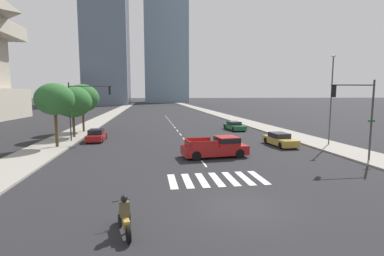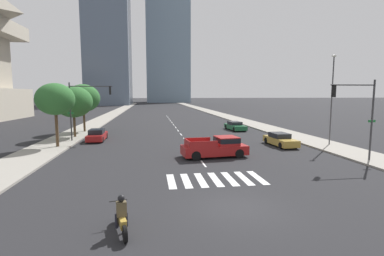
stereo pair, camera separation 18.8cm
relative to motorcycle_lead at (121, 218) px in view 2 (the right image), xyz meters
The scene contains 16 objects.
ground_plane 5.31m from the motorcycle_lead, 18.45° to the left, with size 800.00×800.00×0.00m, color #232326.
sidewalk_east 36.76m from the motorcycle_lead, 59.51° to the left, with size 4.00×260.00×0.15m, color gray.
sidewalk_west 32.83m from the motorcycle_lead, 105.26° to the left, with size 4.00×260.00×0.15m, color gray.
crosswalk_near 7.92m from the motorcycle_lead, 50.70° to the left, with size 5.85×2.97×0.01m.
lane_divider_center 34.49m from the motorcycle_lead, 81.65° to the left, with size 0.14×50.00×0.01m.
motorcycle_lead is the anchor object (origin of this frame).
pickup_truck 13.99m from the motorcycle_lead, 61.89° to the left, with size 5.53×2.58×1.67m.
sedan_green_0 32.42m from the motorcycle_lead, 65.76° to the left, with size 2.19×4.87×1.22m.
sedan_red_1 22.96m from the motorcycle_lead, 102.16° to the left, with size 1.76×4.46×1.31m.
sedan_gold_2 21.68m from the motorcycle_lead, 49.51° to the left, with size 1.93×4.64×1.28m.
traffic_signal_near 19.10m from the motorcycle_lead, 28.36° to the left, with size 3.84×0.28×6.11m.
traffic_signal_far 23.08m from the motorcycle_lead, 104.82° to the left, with size 4.79×0.28×6.29m.
street_lamp_east 25.04m from the motorcycle_lead, 39.65° to the left, with size 0.50×0.24×8.85m.
street_tree_nearest 20.47m from the motorcycle_lead, 113.02° to the left, with size 3.58×3.58×6.09m.
street_tree_second 26.40m from the motorcycle_lead, 107.45° to the left, with size 4.36×4.36×6.00m.
street_tree_third 31.32m from the motorcycle_lead, 104.62° to the left, with size 4.40×4.40×6.39m.
Camera 2 is at (-3.85, -12.19, 5.17)m, focal length 26.79 mm.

